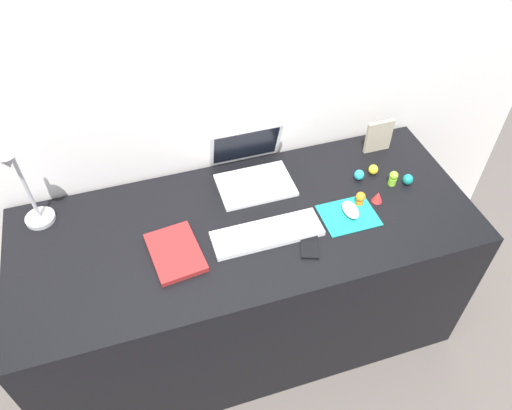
# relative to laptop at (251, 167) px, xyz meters

# --- Properties ---
(ground_plane) EXTENTS (6.00, 6.00, 0.00)m
(ground_plane) POSITION_rel_laptop_xyz_m (-0.09, -0.25, -0.79)
(ground_plane) COLOR #59514C
(back_wall) EXTENTS (2.96, 0.05, 1.50)m
(back_wall) POSITION_rel_laptop_xyz_m (-0.09, 0.15, -0.04)
(back_wall) COLOR silver
(back_wall) RESTS_ON ground_plane
(desk) EXTENTS (1.76, 0.72, 0.74)m
(desk) POSITION_rel_laptop_xyz_m (-0.09, -0.25, -0.42)
(desk) COLOR black
(desk) RESTS_ON ground_plane
(laptop) EXTENTS (0.30, 0.28, 0.21)m
(laptop) POSITION_rel_laptop_xyz_m (0.00, 0.00, 0.00)
(laptop) COLOR white
(laptop) RESTS_ON desk
(keyboard) EXTENTS (0.41, 0.13, 0.02)m
(keyboard) POSITION_rel_laptop_xyz_m (-0.04, -0.32, -0.04)
(keyboard) COLOR white
(keyboard) RESTS_ON desk
(mousepad) EXTENTS (0.21, 0.17, 0.00)m
(mousepad) POSITION_rel_laptop_xyz_m (0.29, -0.32, -0.05)
(mousepad) COLOR teal
(mousepad) RESTS_ON desk
(mouse) EXTENTS (0.06, 0.10, 0.03)m
(mouse) POSITION_rel_laptop_xyz_m (0.30, -0.32, -0.03)
(mouse) COLOR white
(mouse) RESTS_ON mousepad
(cell_phone) EXTENTS (0.10, 0.14, 0.01)m
(cell_phone) POSITION_rel_laptop_xyz_m (0.09, -0.42, -0.05)
(cell_phone) COLOR black
(cell_phone) RESTS_ON desk
(desk_lamp) EXTENTS (0.11, 0.15, 0.38)m
(desk_lamp) POSITION_rel_laptop_xyz_m (-0.84, -0.02, 0.13)
(desk_lamp) COLOR #B7B7BC
(desk_lamp) RESTS_ON desk
(notebook_pad) EXTENTS (0.20, 0.26, 0.02)m
(notebook_pad) POSITION_rel_laptop_xyz_m (-0.38, -0.31, -0.04)
(notebook_pad) COLOR maroon
(notebook_pad) RESTS_ON desk
(picture_frame) EXTENTS (0.12, 0.02, 0.15)m
(picture_frame) POSITION_rel_laptop_xyz_m (0.57, 0.00, 0.02)
(picture_frame) COLOR #B2A58C
(picture_frame) RESTS_ON desk
(toy_figurine_lime) EXTENTS (0.04, 0.04, 0.07)m
(toy_figurine_lime) POSITION_rel_laptop_xyz_m (0.54, -0.22, -0.02)
(toy_figurine_lime) COLOR #8CDB33
(toy_figurine_lime) RESTS_ON desk
(toy_figurine_teal) EXTENTS (0.04, 0.04, 0.05)m
(toy_figurine_teal) POSITION_rel_laptop_xyz_m (0.60, -0.23, -0.03)
(toy_figurine_teal) COLOR teal
(toy_figurine_teal) RESTS_ON desk
(toy_figurine_cyan) EXTENTS (0.04, 0.04, 0.05)m
(toy_figurine_cyan) POSITION_rel_laptop_xyz_m (0.42, -0.15, -0.03)
(toy_figurine_cyan) COLOR #28B7CC
(toy_figurine_cyan) RESTS_ON desk
(toy_figurine_red) EXTENTS (0.04, 0.04, 0.05)m
(toy_figurine_red) POSITION_rel_laptop_xyz_m (0.43, -0.28, -0.03)
(toy_figurine_red) COLOR red
(toy_figurine_red) RESTS_ON desk
(toy_figurine_orange) EXTENTS (0.04, 0.04, 0.06)m
(toy_figurine_orange) POSITION_rel_laptop_xyz_m (0.36, -0.28, -0.02)
(toy_figurine_orange) COLOR orange
(toy_figurine_orange) RESTS_ON desk
(toy_figurine_yellow) EXTENTS (0.04, 0.04, 0.04)m
(toy_figurine_yellow) POSITION_rel_laptop_xyz_m (0.49, -0.13, -0.03)
(toy_figurine_yellow) COLOR yellow
(toy_figurine_yellow) RESTS_ON desk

